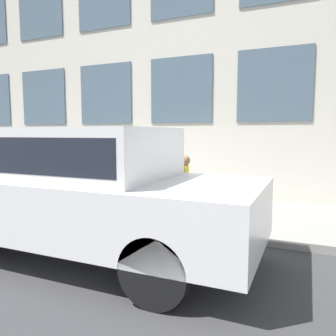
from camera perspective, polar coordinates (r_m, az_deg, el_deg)
ground_plane at (r=6.41m, az=-7.73°, el=-10.32°), size 80.00×80.00×0.00m
sidewalk at (r=7.68m, az=-1.91°, el=-6.99°), size 3.01×60.00×0.14m
building_facade at (r=9.56m, az=2.66°, el=25.74°), size 0.33×40.00×10.03m
fire_hydrant at (r=6.44m, az=-2.83°, el=-5.23°), size 0.29×0.41×0.79m
person at (r=6.22m, az=2.92°, el=-2.36°), size 0.30×0.20×1.26m
parked_car_white_near at (r=4.91m, az=-14.44°, el=-3.16°), size 2.02×5.06×1.88m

